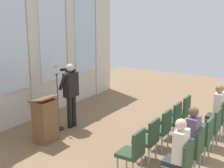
# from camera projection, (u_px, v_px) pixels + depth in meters

# --- Properties ---
(rear_partition) EXTENTS (8.21, 0.14, 3.90)m
(rear_partition) POSITION_uv_depth(u_px,v_px,m) (34.00, 52.00, 8.84)
(rear_partition) COLOR beige
(rear_partition) RESTS_ON ground
(speaker) EXTENTS (0.51, 0.69, 1.77)m
(speaker) POSITION_uv_depth(u_px,v_px,m) (71.00, 91.00, 8.30)
(speaker) COLOR black
(speaker) RESTS_ON ground
(mic_stand) EXTENTS (0.28, 0.28, 1.55)m
(mic_stand) POSITION_uv_depth(u_px,v_px,m) (59.00, 118.00, 8.27)
(mic_stand) COLOR black
(mic_stand) RESTS_ON ground
(lectern) EXTENTS (0.60, 0.48, 1.16)m
(lectern) POSITION_uv_depth(u_px,v_px,m) (45.00, 120.00, 7.48)
(lectern) COLOR brown
(lectern) RESTS_ON ground
(chair_r0_c0) EXTENTS (0.46, 0.44, 0.94)m
(chair_r0_c0) POSITION_uv_depth(u_px,v_px,m) (133.00, 150.00, 5.92)
(chair_r0_c0) COLOR #99999E
(chair_r0_c0) RESTS_ON ground
(chair_r0_c1) EXTENTS (0.46, 0.44, 0.94)m
(chair_r0_c1) POSITION_uv_depth(u_px,v_px,m) (149.00, 137.00, 6.49)
(chair_r0_c1) COLOR #99999E
(chair_r0_c1) RESTS_ON ground
(chair_r0_c2) EXTENTS (0.46, 0.44, 0.94)m
(chair_r0_c2) POSITION_uv_depth(u_px,v_px,m) (162.00, 127.00, 7.07)
(chair_r0_c2) COLOR #99999E
(chair_r0_c2) RESTS_ON ground
(chair_r0_c3) EXTENTS (0.46, 0.44, 0.94)m
(chair_r0_c3) POSITION_uv_depth(u_px,v_px,m) (173.00, 118.00, 7.64)
(chair_r0_c3) COLOR #99999E
(chair_r0_c3) RESTS_ON ground
(chair_r0_c4) EXTENTS (0.46, 0.44, 0.94)m
(chair_r0_c4) POSITION_uv_depth(u_px,v_px,m) (182.00, 111.00, 8.22)
(chair_r0_c4) COLOR #99999E
(chair_r0_c4) RESTS_ON ground
(chair_r1_c0) EXTENTS (0.46, 0.44, 0.94)m
(chair_r1_c0) POSITION_uv_depth(u_px,v_px,m) (181.00, 163.00, 5.42)
(chair_r1_c0) COLOR #99999E
(chair_r1_c0) RESTS_ON ground
(audience_r1_c0) EXTENTS (0.36, 0.39, 1.35)m
(audience_r1_c0) POSITION_uv_depth(u_px,v_px,m) (178.00, 151.00, 5.41)
(audience_r1_c0) COLOR #2D2D33
(audience_r1_c0) RESTS_ON ground
(chair_r1_c1) EXTENTS (0.46, 0.44, 0.94)m
(chair_r1_c1) POSITION_uv_depth(u_px,v_px,m) (194.00, 148.00, 6.00)
(chair_r1_c1) COLOR #99999E
(chair_r1_c1) RESTS_ON ground
(audience_r1_c1) EXTENTS (0.36, 0.39, 1.38)m
(audience_r1_c1) POSITION_uv_depth(u_px,v_px,m) (190.00, 136.00, 5.98)
(audience_r1_c1) COLOR #2D2D33
(audience_r1_c1) RESTS_ON ground
(chair_r1_c2) EXTENTS (0.46, 0.44, 0.94)m
(chair_r1_c2) POSITION_uv_depth(u_px,v_px,m) (204.00, 136.00, 6.57)
(chair_r1_c2) COLOR #99999E
(chair_r1_c2) RESTS_ON ground
(chair_r1_c3) EXTENTS (0.46, 0.44, 0.94)m
(chair_r1_c3) POSITION_uv_depth(u_px,v_px,m) (212.00, 126.00, 7.15)
(chair_r1_c3) COLOR #99999E
(chair_r1_c3) RESTS_ON ground
(chair_r1_c4) EXTENTS (0.46, 0.44, 0.94)m
(chair_r1_c4) POSITION_uv_depth(u_px,v_px,m) (219.00, 117.00, 7.72)
(chair_r1_c4) COLOR #99999E
(chair_r1_c4) RESTS_ON ground
(audience_r1_c4) EXTENTS (0.36, 0.39, 1.37)m
(audience_r1_c4) POSITION_uv_depth(u_px,v_px,m) (217.00, 108.00, 7.71)
(audience_r1_c4) COLOR #2D2D33
(audience_r1_c4) RESTS_ON ground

